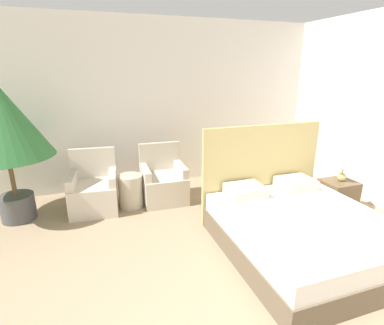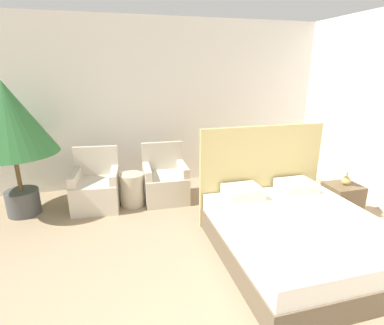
# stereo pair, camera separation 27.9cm
# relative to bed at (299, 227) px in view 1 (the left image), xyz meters

# --- Properties ---
(wall_back) EXTENTS (10.00, 0.06, 2.90)m
(wall_back) POSITION_rel_bed_xyz_m (-1.04, 2.74, 1.16)
(wall_back) COLOR white
(wall_back) RESTS_ON ground_plane
(bed) EXTENTS (1.77, 1.96, 1.35)m
(bed) POSITION_rel_bed_xyz_m (0.00, 0.00, 0.00)
(bed) COLOR brown
(bed) RESTS_ON ground_plane
(armchair_near_window_left) EXTENTS (0.74, 0.72, 0.90)m
(armchair_near_window_left) POSITION_rel_bed_xyz_m (-2.25, 1.87, -0.01)
(armchair_near_window_left) COLOR beige
(armchair_near_window_left) RESTS_ON ground_plane
(armchair_near_window_right) EXTENTS (0.70, 0.68, 0.90)m
(armchair_near_window_right) POSITION_rel_bed_xyz_m (-1.17, 1.87, -0.01)
(armchair_near_window_right) COLOR beige
(armchair_near_window_right) RESTS_ON ground_plane
(potted_palm) EXTENTS (1.21, 1.21, 1.92)m
(potted_palm) POSITION_rel_bed_xyz_m (-3.29, 1.92, 1.08)
(potted_palm) COLOR #4C4C4C
(potted_palm) RESTS_ON ground_plane
(nightstand) EXTENTS (0.46, 0.41, 0.49)m
(nightstand) POSITION_rel_bed_xyz_m (1.17, 0.62, -0.04)
(nightstand) COLOR brown
(nightstand) RESTS_ON ground_plane
(table_lamp) EXTENTS (0.30, 0.30, 0.44)m
(table_lamp) POSITION_rel_bed_xyz_m (1.20, 0.62, 0.52)
(table_lamp) COLOR tan
(table_lamp) RESTS_ON nightstand
(side_table) EXTENTS (0.37, 0.37, 0.51)m
(side_table) POSITION_rel_bed_xyz_m (-1.71, 1.80, -0.03)
(side_table) COLOR #B7AD93
(side_table) RESTS_ON ground_plane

